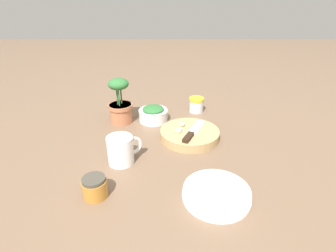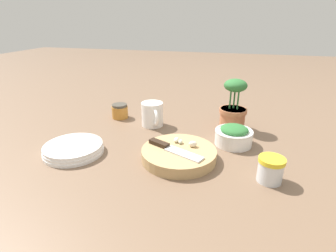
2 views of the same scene
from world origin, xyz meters
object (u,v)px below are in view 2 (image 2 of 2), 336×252
at_px(cutting_board, 179,154).
at_px(plate_stack, 74,149).
at_px(spice_jar, 271,169).
at_px(coffee_mug, 152,114).
at_px(herb_bowl, 234,135).
at_px(potted_herb, 233,109).
at_px(honey_jar, 120,111).
at_px(garlic_cloves, 185,142).
at_px(chef_knife, 171,148).

xyz_separation_m(cutting_board, plate_stack, (-0.33, -0.05, -0.00)).
relative_size(spice_jar, coffee_mug, 0.61).
height_order(herb_bowl, spice_jar, same).
bearing_deg(potted_herb, plate_stack, -144.96).
bearing_deg(cutting_board, honey_jar, 138.76).
height_order(garlic_cloves, plate_stack, garlic_cloves).
height_order(chef_knife, plate_stack, chef_knife).
height_order(chef_knife, spice_jar, spice_jar).
distance_m(chef_knife, potted_herb, 0.34).
bearing_deg(chef_knife, potted_herb, 174.83).
xyz_separation_m(garlic_cloves, plate_stack, (-0.34, -0.08, -0.03)).
xyz_separation_m(herb_bowl, spice_jar, (0.10, -0.20, 0.00)).
xyz_separation_m(cutting_board, potted_herb, (0.15, 0.29, 0.06)).
xyz_separation_m(chef_knife, potted_herb, (0.17, 0.29, 0.04)).
bearing_deg(herb_bowl, spice_jar, -63.12).
xyz_separation_m(herb_bowl, potted_herb, (-0.01, 0.14, 0.05)).
bearing_deg(garlic_cloves, spice_jar, -19.25).
relative_size(plate_stack, potted_herb, 0.96).
distance_m(herb_bowl, potted_herb, 0.15).
bearing_deg(spice_jar, garlic_cloves, 160.75).
bearing_deg(chef_knife, plate_stack, -58.54).
height_order(herb_bowl, plate_stack, herb_bowl).
distance_m(garlic_cloves, coffee_mug, 0.26).
height_order(chef_knife, garlic_cloves, garlic_cloves).
distance_m(plate_stack, potted_herb, 0.59).
height_order(coffee_mug, honey_jar, coffee_mug).
bearing_deg(garlic_cloves, chef_knife, -126.19).
xyz_separation_m(chef_knife, coffee_mug, (-0.14, 0.24, 0.01)).
bearing_deg(garlic_cloves, honey_jar, 143.52).
bearing_deg(coffee_mug, chef_knife, -60.37).
relative_size(cutting_board, spice_jar, 3.31).
xyz_separation_m(spice_jar, potted_herb, (-0.11, 0.34, 0.05)).
distance_m(chef_knife, spice_jar, 0.28).
bearing_deg(herb_bowl, honey_jar, 164.18).
height_order(chef_knife, honey_jar, honey_jar).
distance_m(herb_bowl, coffee_mug, 0.33).
xyz_separation_m(garlic_cloves, spice_jar, (0.24, -0.09, -0.01)).
relative_size(cutting_board, herb_bowl, 1.79).
bearing_deg(herb_bowl, chef_knife, -138.54).
xyz_separation_m(garlic_cloves, herb_bowl, (0.14, 0.11, -0.01)).
bearing_deg(cutting_board, chef_knife, -155.86).
bearing_deg(plate_stack, chef_knife, 7.22).
relative_size(garlic_cloves, herb_bowl, 0.63).
xyz_separation_m(chef_knife, garlic_cloves, (0.03, 0.04, 0.00)).
height_order(plate_stack, potted_herb, potted_herb).
xyz_separation_m(cutting_board, chef_knife, (-0.02, -0.01, 0.02)).
height_order(plate_stack, honey_jar, honey_jar).
relative_size(garlic_cloves, plate_stack, 0.42).
distance_m(chef_knife, herb_bowl, 0.24).
distance_m(garlic_cloves, herb_bowl, 0.18).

